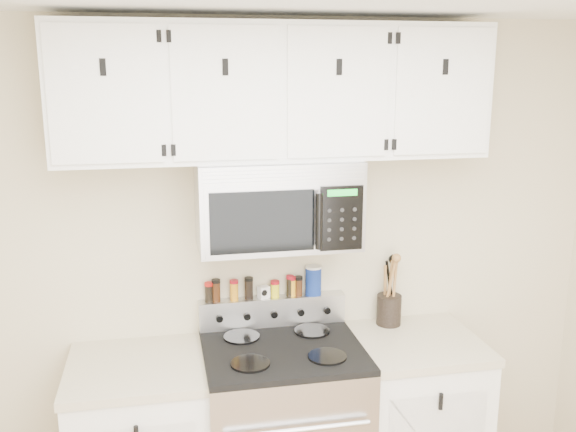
{
  "coord_description": "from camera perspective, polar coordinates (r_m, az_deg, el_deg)",
  "views": [
    {
      "loc": [
        -0.55,
        -1.37,
        2.27
      ],
      "look_at": [
        0.03,
        1.45,
        1.59
      ],
      "focal_mm": 40.0,
      "sensor_mm": 36.0,
      "label": 1
    }
  ],
  "objects": [
    {
      "name": "kitchen_timer",
      "position": [
        3.32,
        -2.19,
        -6.78
      ],
      "size": [
        0.07,
        0.06,
        0.06
      ],
      "primitive_type": "cube",
      "rotation": [
        0.0,
        0.0,
        0.38
      ],
      "color": "white",
      "rests_on": "range"
    },
    {
      "name": "spice_jar_0",
      "position": [
        3.28,
        -7.04,
        -6.73
      ],
      "size": [
        0.04,
        0.04,
        0.1
      ],
      "color": "black",
      "rests_on": "range"
    },
    {
      "name": "spice_jar_6",
      "position": [
        3.34,
        0.19,
        -6.21
      ],
      "size": [
        0.04,
        0.04,
        0.11
      ],
      "color": "black",
      "rests_on": "range"
    },
    {
      "name": "spice_jar_3",
      "position": [
        3.3,
        -3.5,
        -6.42
      ],
      "size": [
        0.05,
        0.05,
        0.12
      ],
      "color": "black",
      "rests_on": "range"
    },
    {
      "name": "spice_jar_8",
      "position": [
        3.35,
        0.92,
        -6.23
      ],
      "size": [
        0.04,
        0.04,
        0.1
      ],
      "color": "#432410",
      "rests_on": "range"
    },
    {
      "name": "utensil_crock",
      "position": [
        3.48,
        8.97,
        -8.02
      ],
      "size": [
        0.13,
        0.13,
        0.38
      ],
      "color": "black",
      "rests_on": "base_cabinet_right"
    },
    {
      "name": "back_wall",
      "position": [
        3.32,
        -1.53,
        -4.6
      ],
      "size": [
        3.5,
        0.01,
        2.5
      ],
      "primitive_type": "cube",
      "color": "#C3B592",
      "rests_on": "floor"
    },
    {
      "name": "spice_jar_1",
      "position": [
        3.29,
        -6.41,
        -6.58
      ],
      "size": [
        0.04,
        0.04,
        0.12
      ],
      "color": "#3B1F0E",
      "rests_on": "range"
    },
    {
      "name": "spice_jar_2",
      "position": [
        3.3,
        -4.81,
        -6.57
      ],
      "size": [
        0.04,
        0.04,
        0.11
      ],
      "color": "orange",
      "rests_on": "range"
    },
    {
      "name": "spice_jar_7",
      "position": [
        3.34,
        0.34,
        -6.26
      ],
      "size": [
        0.04,
        0.04,
        0.1
      ],
      "color": "#F0A41C",
      "rests_on": "range"
    },
    {
      "name": "spice_jar_5",
      "position": [
        3.33,
        -1.16,
        -6.49
      ],
      "size": [
        0.05,
        0.05,
        0.09
      ],
      "color": "yellow",
      "rests_on": "range"
    },
    {
      "name": "microwave",
      "position": [
        3.04,
        -0.94,
        1.13
      ],
      "size": [
        0.76,
        0.44,
        0.42
      ],
      "color": "#9E9EA3",
      "rests_on": "back_wall"
    },
    {
      "name": "spice_jar_9",
      "position": [
        3.36,
        2.02,
        -6.18
      ],
      "size": [
        0.04,
        0.04,
        0.1
      ],
      "color": "yellow",
      "rests_on": "range"
    },
    {
      "name": "upper_cabinets",
      "position": [
        3.0,
        -1.07,
        10.99
      ],
      "size": [
        2.0,
        0.35,
        0.62
      ],
      "color": "white",
      "rests_on": "back_wall"
    },
    {
      "name": "salt_canister",
      "position": [
        3.36,
        2.27,
        -5.72
      ],
      "size": [
        0.08,
        0.08,
        0.16
      ],
      "color": "navy",
      "rests_on": "range"
    },
    {
      "name": "base_cabinet_right",
      "position": [
        3.57,
        10.94,
        -17.41
      ],
      "size": [
        0.64,
        0.62,
        0.92
      ],
      "color": "white",
      "rests_on": "floor"
    },
    {
      "name": "spice_jar_4",
      "position": [
        3.3,
        -3.45,
        -6.48
      ],
      "size": [
        0.04,
        0.04,
        0.11
      ],
      "color": "#3D250E",
      "rests_on": "range"
    }
  ]
}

